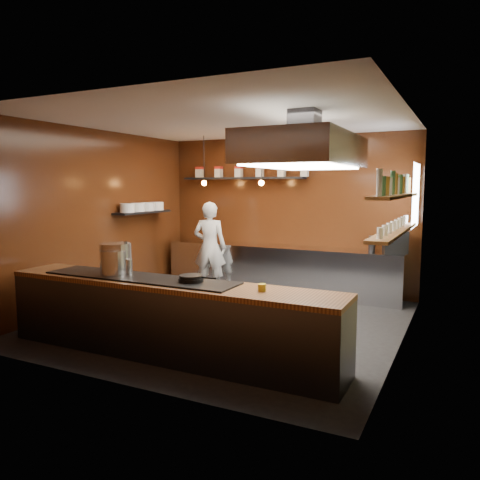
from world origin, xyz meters
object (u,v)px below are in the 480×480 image
Objects in this scene: extractor_hood at (304,150)px; espresso_machine at (395,242)px; stockpot_small at (113,263)px; chef at (210,247)px; stockpot_large at (116,258)px.

espresso_machine is (0.80, 2.61, -1.41)m from extractor_hood.
stockpot_small is at bearing -143.07° from espresso_machine.
stockpot_small is 0.19× the size of chef.
stockpot_small is at bearing -65.62° from stockpot_large.
stockpot_small is at bearing 84.09° from chef.
chef is (-0.47, 3.26, -0.22)m from stockpot_small.
extractor_hood is at bearing -123.35° from espresso_machine.
stockpot_small is 3.30m from chef.
extractor_hood is at bearing 28.29° from stockpot_large.
chef is at bearing 98.21° from stockpot_small.
extractor_hood is at bearing 30.78° from stockpot_small.
stockpot_small is (0.04, -0.10, -0.04)m from stockpot_large.
extractor_hood reaches higher than stockpot_large.
espresso_machine is (2.92, 3.75, -0.04)m from stockpot_large.
chef is (-2.54, 2.02, -1.63)m from extractor_hood.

